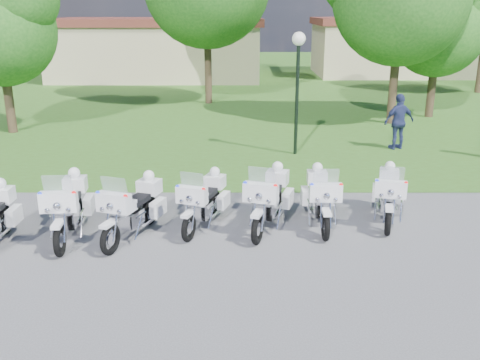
{
  "coord_description": "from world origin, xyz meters",
  "views": [
    {
      "loc": [
        -0.23,
        -10.72,
        4.81
      ],
      "look_at": [
        -0.24,
        1.2,
        0.95
      ],
      "focal_mm": 40.0,
      "sensor_mm": 36.0,
      "label": 1
    }
  ],
  "objects_px": {
    "lamp_post": "(298,63)",
    "motorcycle_7": "(389,194)",
    "motorcycle_2": "(69,206)",
    "motorcycle_5": "(269,198)",
    "motorcycle_6": "(320,197)",
    "bystander_c": "(399,122)",
    "motorcycle_4": "(204,200)",
    "motorcycle_3": "(134,208)"
  },
  "relations": [
    {
      "from": "lamp_post",
      "to": "motorcycle_7",
      "type": "bearing_deg",
      "value": -75.03
    },
    {
      "from": "motorcycle_2",
      "to": "motorcycle_5",
      "type": "bearing_deg",
      "value": -177.93
    },
    {
      "from": "motorcycle_6",
      "to": "bystander_c",
      "type": "distance_m",
      "value": 7.84
    },
    {
      "from": "lamp_post",
      "to": "bystander_c",
      "type": "bearing_deg",
      "value": 10.55
    },
    {
      "from": "motorcycle_6",
      "to": "bystander_c",
      "type": "bearing_deg",
      "value": -117.74
    },
    {
      "from": "motorcycle_4",
      "to": "motorcycle_6",
      "type": "distance_m",
      "value": 2.67
    },
    {
      "from": "motorcycle_3",
      "to": "motorcycle_4",
      "type": "xyz_separation_m",
      "value": [
        1.5,
        0.59,
        -0.04
      ]
    },
    {
      "from": "motorcycle_2",
      "to": "bystander_c",
      "type": "xyz_separation_m",
      "value": [
        9.3,
        7.6,
        0.29
      ]
    },
    {
      "from": "motorcycle_4",
      "to": "motorcycle_7",
      "type": "bearing_deg",
      "value": -156.95
    },
    {
      "from": "bystander_c",
      "to": "lamp_post",
      "type": "bearing_deg",
      "value": -7.49
    },
    {
      "from": "motorcycle_7",
      "to": "motorcycle_4",
      "type": "bearing_deg",
      "value": 18.93
    },
    {
      "from": "motorcycle_5",
      "to": "lamp_post",
      "type": "relative_size",
      "value": 0.58
    },
    {
      "from": "motorcycle_3",
      "to": "motorcycle_6",
      "type": "bearing_deg",
      "value": -151.14
    },
    {
      "from": "motorcycle_7",
      "to": "lamp_post",
      "type": "bearing_deg",
      "value": -60.99
    },
    {
      "from": "motorcycle_3",
      "to": "motorcycle_5",
      "type": "relative_size",
      "value": 0.96
    },
    {
      "from": "motorcycle_2",
      "to": "motorcycle_5",
      "type": "height_order",
      "value": "motorcycle_2"
    },
    {
      "from": "motorcycle_7",
      "to": "motorcycle_5",
      "type": "bearing_deg",
      "value": 22.3
    },
    {
      "from": "motorcycle_5",
      "to": "motorcycle_3",
      "type": "bearing_deg",
      "value": 27.44
    },
    {
      "from": "bystander_c",
      "to": "motorcycle_4",
      "type": "bearing_deg",
      "value": 29.63
    },
    {
      "from": "motorcycle_5",
      "to": "motorcycle_6",
      "type": "xyz_separation_m",
      "value": [
        1.18,
        0.18,
        -0.04
      ]
    },
    {
      "from": "motorcycle_6",
      "to": "motorcycle_7",
      "type": "relative_size",
      "value": 1.04
    },
    {
      "from": "motorcycle_3",
      "to": "bystander_c",
      "type": "height_order",
      "value": "bystander_c"
    },
    {
      "from": "motorcycle_4",
      "to": "bystander_c",
      "type": "xyz_separation_m",
      "value": [
        6.4,
        7.02,
        0.36
      ]
    },
    {
      "from": "motorcycle_2",
      "to": "bystander_c",
      "type": "height_order",
      "value": "bystander_c"
    },
    {
      "from": "motorcycle_6",
      "to": "lamp_post",
      "type": "xyz_separation_m",
      "value": [
        0.04,
        6.2,
        2.43
      ]
    },
    {
      "from": "motorcycle_5",
      "to": "motorcycle_6",
      "type": "relative_size",
      "value": 1.03
    },
    {
      "from": "motorcycle_2",
      "to": "lamp_post",
      "type": "bearing_deg",
      "value": -133.99
    },
    {
      "from": "motorcycle_3",
      "to": "bystander_c",
      "type": "distance_m",
      "value": 10.97
    },
    {
      "from": "lamp_post",
      "to": "motorcycle_3",
      "type": "bearing_deg",
      "value": -121.29
    },
    {
      "from": "motorcycle_4",
      "to": "lamp_post",
      "type": "height_order",
      "value": "lamp_post"
    },
    {
      "from": "motorcycle_3",
      "to": "motorcycle_7",
      "type": "relative_size",
      "value": 1.02
    },
    {
      "from": "lamp_post",
      "to": "motorcycle_6",
      "type": "bearing_deg",
      "value": -90.39
    },
    {
      "from": "motorcycle_5",
      "to": "motorcycle_2",
      "type": "bearing_deg",
      "value": 24.04
    },
    {
      "from": "motorcycle_4",
      "to": "lamp_post",
      "type": "relative_size",
      "value": 0.53
    },
    {
      "from": "motorcycle_6",
      "to": "motorcycle_4",
      "type": "bearing_deg",
      "value": 3.6
    },
    {
      "from": "motorcycle_4",
      "to": "motorcycle_6",
      "type": "height_order",
      "value": "motorcycle_6"
    },
    {
      "from": "motorcycle_7",
      "to": "motorcycle_6",
      "type": "bearing_deg",
      "value": 22.13
    },
    {
      "from": "motorcycle_3",
      "to": "lamp_post",
      "type": "bearing_deg",
      "value": -102.28
    },
    {
      "from": "motorcycle_5",
      "to": "lamp_post",
      "type": "height_order",
      "value": "lamp_post"
    },
    {
      "from": "motorcycle_2",
      "to": "motorcycle_5",
      "type": "xyz_separation_m",
      "value": [
        4.39,
        0.54,
        -0.0
      ]
    },
    {
      "from": "motorcycle_4",
      "to": "bystander_c",
      "type": "distance_m",
      "value": 9.5
    },
    {
      "from": "motorcycle_5",
      "to": "bystander_c",
      "type": "relative_size",
      "value": 1.21
    }
  ]
}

